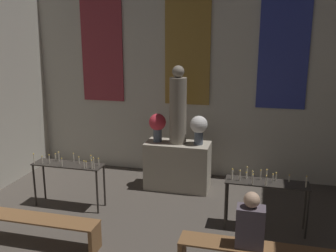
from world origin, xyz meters
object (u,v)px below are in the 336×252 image
Objects in this scene: statue at (178,108)px; candle_rack_right at (266,189)px; flower_vase_left at (157,124)px; flower_vase_right at (199,127)px; person_seated at (250,223)px; altar at (178,166)px; pew_back_left at (28,223)px; candle_rack_left at (69,170)px.

candle_rack_right is at bearing -36.69° from statue.
flower_vase_left is 1.00× the size of flower_vase_right.
person_seated is at bearing -52.77° from flower_vase_left.
flower_vase_left and flower_vase_right have the same top height.
pew_back_left is at bearing -124.11° from altar.
flower_vase_left reaches higher than candle_rack_left.
statue reaches higher than flower_vase_right.
statue is 2.68× the size of flower_vase_left.
statue is 2.37m from candle_rack_left.
flower_vase_left is 2.58m from candle_rack_right.
statue reaches higher than pew_back_left.
flower_vase_left reaches higher than candle_rack_right.
flower_vase_left is 0.77× the size of person_seated.
statue is 3.39m from pew_back_left.
person_seated is (3.26, -1.28, 0.06)m from candle_rack_left.
altar is 1.00× the size of candle_rack_right.
flower_vase_right is 0.77× the size of person_seated.
pew_back_left is at bearing -130.05° from flower_vase_right.
candle_rack_left is at bearing -149.05° from flower_vase_right.
flower_vase_left is 0.44× the size of candle_rack_left.
pew_back_left is (-1.32, -2.57, -1.01)m from flower_vase_left.
statue is 0.55m from flower_vase_right.
pew_back_left is 3.30m from person_seated.
candle_rack_left is (-1.31, -1.29, -0.63)m from flower_vase_left.
flower_vase_right is 0.26× the size of pew_back_left.
statue is (0.00, 0.00, 1.20)m from altar.
candle_rack_right is (3.46, 0.00, 0.00)m from candle_rack_left.
candle_rack_left is (-1.73, -1.29, 0.21)m from altar.
flower_vase_left reaches higher than person_seated.
person_seated is (1.11, -2.57, -0.57)m from flower_vase_right.
pew_back_left is (-2.16, -2.57, -1.01)m from flower_vase_right.
flower_vase_left reaches higher than altar.
flower_vase_left is 0.26× the size of pew_back_left.
candle_rack_left is (-1.73, -1.29, -0.99)m from statue.
candle_rack_right is 1.30m from person_seated.
altar is 3.00m from person_seated.
candle_rack_left is 3.51m from person_seated.
pew_back_left is (-3.47, -1.28, -0.38)m from candle_rack_right.
candle_rack_left is at bearing 158.59° from person_seated.
altar is 1.73× the size of person_seated.
statue is at bearing 0.00° from flower_vase_left.
candle_rack_right is (1.31, -1.29, -0.63)m from flower_vase_right.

